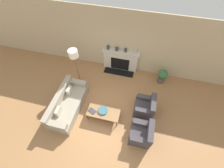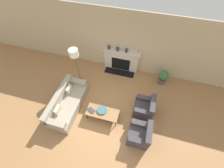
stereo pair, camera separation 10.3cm
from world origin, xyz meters
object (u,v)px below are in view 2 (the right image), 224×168
(floor_lamp, at_px, (74,56))
(bowl, at_px, (102,110))
(book, at_px, (91,110))
(mantel_vase_left, at_px, (109,47))
(potted_plant, at_px, (163,77))
(armchair_far, at_px, (145,108))
(coffee_table, at_px, (103,112))
(mantel_vase_center_left, at_px, (118,49))
(couch, at_px, (67,103))
(armchair_near, at_px, (140,134))
(mantel_vase_center_right, at_px, (126,51))
(mantel_vase_right, at_px, (136,52))
(fireplace, at_px, (121,61))

(floor_lamp, bearing_deg, bowl, -42.26)
(book, xyz_separation_m, mantel_vase_left, (-0.11, 2.78, 0.77))
(floor_lamp, height_order, potted_plant, floor_lamp)
(armchair_far, distance_m, coffee_table, 1.64)
(mantel_vase_center_left, xyz_separation_m, potted_plant, (2.20, -0.37, -0.78))
(couch, relative_size, coffee_table, 1.75)
(armchair_near, bearing_deg, mantel_vase_center_left, -152.51)
(floor_lamp, distance_m, mantel_vase_left, 1.71)
(book, distance_m, mantel_vase_center_right, 2.97)
(armchair_far, height_order, mantel_vase_left, mantel_vase_left)
(armchair_near, height_order, mantel_vase_right, mantel_vase_right)
(coffee_table, xyz_separation_m, mantel_vase_center_right, (0.26, 2.72, 0.82))
(fireplace, height_order, mantel_vase_center_right, mantel_vase_center_right)
(coffee_table, xyz_separation_m, mantel_vase_left, (-0.54, 2.72, 0.81))
(floor_lamp, bearing_deg, book, -53.07)
(bowl, height_order, mantel_vase_right, mantel_vase_right)
(couch, distance_m, coffee_table, 1.50)
(fireplace, relative_size, mantel_vase_left, 11.65)
(bowl, xyz_separation_m, mantel_vase_center_left, (-0.10, 2.68, 0.75))
(book, relative_size, mantel_vase_center_left, 2.33)
(mantel_vase_right, bearing_deg, coffee_table, -104.37)
(mantel_vase_right, distance_m, potted_plant, 1.64)
(mantel_vase_left, distance_m, potted_plant, 2.74)
(couch, distance_m, armchair_near, 3.03)
(bowl, xyz_separation_m, floor_lamp, (-1.47, 1.33, 1.17))
(coffee_table, xyz_separation_m, potted_plant, (2.06, 2.35, 0.03))
(coffee_table, bearing_deg, mantel_vase_left, 101.22)
(armchair_near, bearing_deg, armchair_far, 180.00)
(book, relative_size, floor_lamp, 0.18)
(fireplace, bearing_deg, mantel_vase_left, 178.59)
(fireplace, height_order, floor_lamp, floor_lamp)
(coffee_table, relative_size, book, 3.66)
(mantel_vase_center_left, relative_size, mantel_vase_center_right, 0.92)
(mantel_vase_left, height_order, mantel_vase_center_left, mantel_vase_left)
(fireplace, distance_m, mantel_vase_center_right, 0.67)
(armchair_far, height_order, book, armchair_far)
(mantel_vase_left, bearing_deg, bowl, -79.38)
(armchair_near, height_order, mantel_vase_center_right, mantel_vase_center_right)
(fireplace, height_order, book, fireplace)
(armchair_far, height_order, mantel_vase_center_left, mantel_vase_center_left)
(couch, bearing_deg, mantel_vase_center_left, -26.78)
(bowl, bearing_deg, mantel_vase_right, 74.71)
(fireplace, relative_size, floor_lamp, 0.90)
(bowl, xyz_separation_m, potted_plant, (2.09, 2.31, -0.03))
(fireplace, relative_size, book, 5.15)
(armchair_far, relative_size, bowl, 2.21)
(mantel_vase_center_right, height_order, potted_plant, mantel_vase_center_right)
(floor_lamp, bearing_deg, coffee_table, -42.35)
(mantel_vase_center_right, bearing_deg, coffee_table, -95.45)
(floor_lamp, distance_m, potted_plant, 3.88)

